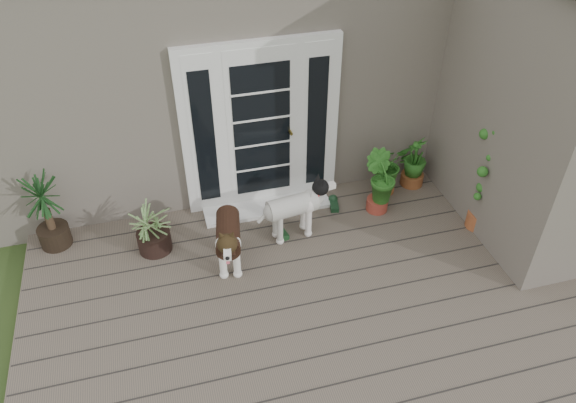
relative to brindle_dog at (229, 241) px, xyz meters
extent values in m
cube|color=#6B5B4C|center=(0.83, -1.12, -0.41)|extent=(6.20, 4.60, 0.12)
cube|color=#665E54|center=(0.83, 3.13, 1.08)|extent=(7.40, 4.00, 3.10)
cube|color=#665E54|center=(3.73, -0.02, 1.08)|extent=(1.60, 2.40, 3.10)
cube|color=white|center=(0.63, 1.08, 0.72)|extent=(1.90, 0.14, 2.15)
cube|color=white|center=(0.63, 0.88, -0.33)|extent=(1.60, 0.40, 0.05)
imported|color=#1E4D16|center=(2.22, 0.81, -0.03)|extent=(0.63, 0.63, 0.64)
imported|color=#1B5418|center=(1.97, 0.49, -0.04)|extent=(0.59, 0.59, 0.63)
imported|color=#18541D|center=(2.64, 0.88, -0.07)|extent=(0.50, 0.50, 0.56)
camera|label=1|loc=(-0.55, -4.49, 4.09)|focal=34.50mm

